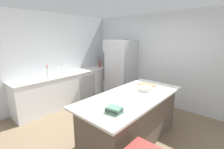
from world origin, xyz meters
TOP-DOWN VIEW (x-y plane):
  - ground_plane at (0.00, 0.00)m, footprint 7.20×7.20m
  - wall_rear at (0.00, 2.25)m, footprint 6.00×0.10m
  - wall_left at (-2.45, 0.00)m, footprint 0.10×6.00m
  - counter_run_left at (-2.09, 0.51)m, footprint 0.65×3.21m
  - kitchen_island at (0.33, 0.22)m, footprint 1.00×2.21m
  - refrigerator at (-1.22, 1.82)m, footprint 0.82×0.79m
  - sink_faucet at (-2.14, 0.27)m, footprint 0.15×0.05m
  - flower_vase at (-2.11, -0.15)m, footprint 0.08×0.08m
  - whiskey_bottle at (-2.14, 2.00)m, footprint 0.08×0.08m
  - syrup_bottle at (-2.00, 1.90)m, footprint 0.06×0.06m
  - vinegar_bottle at (-2.00, 1.81)m, footprint 0.05×0.05m
  - hot_sauce_bottle at (-2.06, 1.71)m, footprint 0.05×0.05m
  - cookbook_stack at (0.52, -0.51)m, footprint 0.24×0.19m
  - mixing_bowl at (0.39, 0.60)m, footprint 0.26×0.26m
  - cutting_board at (0.24, 0.92)m, footprint 0.36×0.25m

SIDE VIEW (x-z plane):
  - ground_plane at x=0.00m, z-range 0.00..0.00m
  - counter_run_left at x=-2.09m, z-range 0.00..0.92m
  - kitchen_island at x=0.33m, z-range 0.01..0.92m
  - cutting_board at x=0.24m, z-range 0.92..0.94m
  - refrigerator at x=-1.22m, z-range 0.00..1.86m
  - mixing_bowl at x=0.39m, z-range 0.92..1.00m
  - cookbook_stack at x=0.52m, z-range 0.92..1.00m
  - hot_sauce_bottle at x=-2.06m, z-range 0.89..1.12m
  - syrup_bottle at x=-2.00m, z-range 0.89..1.13m
  - flower_vase at x=-2.11m, z-range 0.85..1.19m
  - whiskey_bottle at x=-2.14m, z-range 0.88..1.16m
  - vinegar_bottle at x=-2.00m, z-range 0.89..1.16m
  - sink_faucet at x=-2.14m, z-range 0.92..1.22m
  - wall_rear at x=0.00m, z-range 0.00..2.60m
  - wall_left at x=-2.45m, z-range 0.00..2.60m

